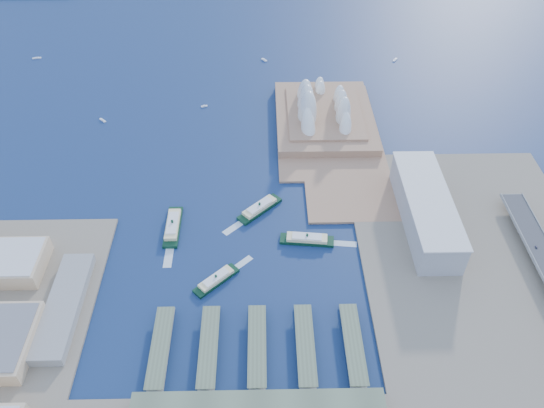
{
  "coord_description": "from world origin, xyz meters",
  "views": [
    {
      "loc": [
        22.18,
        -330.53,
        409.85
      ],
      "look_at": [
        30.22,
        94.53,
        18.0
      ],
      "focal_mm": 35.0,
      "sensor_mm": 36.0,
      "label": 1
    }
  ],
  "objects_px": {
    "toaster_building": "(426,209)",
    "car_c": "(536,247)",
    "ferry_d": "(307,238)",
    "opera_house": "(325,101)",
    "ferry_a": "(173,224)",
    "ferry_c": "(216,278)",
    "ferry_b": "(260,207)"
  },
  "relations": [
    {
      "from": "opera_house",
      "to": "car_c",
      "type": "xyz_separation_m",
      "value": [
        191.0,
        -252.39,
        -16.57
      ]
    },
    {
      "from": "toaster_building",
      "to": "car_c",
      "type": "xyz_separation_m",
      "value": [
        101.0,
        -52.39,
        -5.07
      ]
    },
    {
      "from": "toaster_building",
      "to": "ferry_c",
      "type": "distance_m",
      "value": 235.17
    },
    {
      "from": "car_c",
      "to": "ferry_b",
      "type": "bearing_deg",
      "value": 164.7
    },
    {
      "from": "car_c",
      "to": "ferry_d",
      "type": "bearing_deg",
      "value": 173.19
    },
    {
      "from": "ferry_c",
      "to": "ferry_b",
      "type": "bearing_deg",
      "value": -65.9
    },
    {
      "from": "ferry_c",
      "to": "ferry_d",
      "type": "distance_m",
      "value": 106.74
    },
    {
      "from": "toaster_building",
      "to": "ferry_a",
      "type": "relative_size",
      "value": 2.54
    },
    {
      "from": "ferry_a",
      "to": "ferry_c",
      "type": "bearing_deg",
      "value": -55.85
    },
    {
      "from": "opera_house",
      "to": "ferry_d",
      "type": "bearing_deg",
      "value": -99.74
    },
    {
      "from": "opera_house",
      "to": "ferry_b",
      "type": "xyz_separation_m",
      "value": [
        -88.52,
        -175.91,
        -26.58
      ]
    },
    {
      "from": "ferry_b",
      "to": "toaster_building",
      "type": "bearing_deg",
      "value": 38.56
    },
    {
      "from": "opera_house",
      "to": "ferry_d",
      "type": "relative_size",
      "value": 3.17
    },
    {
      "from": "opera_house",
      "to": "car_c",
      "type": "height_order",
      "value": "opera_house"
    },
    {
      "from": "opera_house",
      "to": "ferry_d",
      "type": "xyz_separation_m",
      "value": [
        -38.61,
        -224.96,
        -26.62
      ]
    },
    {
      "from": "ferry_d",
      "to": "toaster_building",
      "type": "bearing_deg",
      "value": -72.82
    },
    {
      "from": "toaster_building",
      "to": "ferry_c",
      "type": "xyz_separation_m",
      "value": [
        -221.4,
        -77.72,
        -15.76
      ]
    },
    {
      "from": "ferry_d",
      "to": "ferry_a",
      "type": "bearing_deg",
      "value": 87.37
    },
    {
      "from": "ferry_a",
      "to": "ferry_d",
      "type": "height_order",
      "value": "ferry_a"
    },
    {
      "from": "toaster_building",
      "to": "ferry_c",
      "type": "bearing_deg",
      "value": -160.66
    },
    {
      "from": "toaster_building",
      "to": "ferry_d",
      "type": "xyz_separation_m",
      "value": [
        -128.61,
        -24.96,
        -15.12
      ]
    },
    {
      "from": "toaster_building",
      "to": "ferry_b",
      "type": "height_order",
      "value": "toaster_building"
    },
    {
      "from": "ferry_a",
      "to": "car_c",
      "type": "relative_size",
      "value": 15.19
    },
    {
      "from": "ferry_c",
      "to": "toaster_building",
      "type": "bearing_deg",
      "value": -113.72
    },
    {
      "from": "opera_house",
      "to": "ferry_b",
      "type": "distance_m",
      "value": 198.71
    },
    {
      "from": "ferry_d",
      "to": "car_c",
      "type": "bearing_deg",
      "value": -90.62
    },
    {
      "from": "opera_house",
      "to": "toaster_building",
      "type": "bearing_deg",
      "value": -65.77
    },
    {
      "from": "ferry_c",
      "to": "ferry_d",
      "type": "height_order",
      "value": "ferry_d"
    },
    {
      "from": "ferry_c",
      "to": "car_c",
      "type": "height_order",
      "value": "car_c"
    },
    {
      "from": "toaster_building",
      "to": "ferry_c",
      "type": "height_order",
      "value": "toaster_building"
    },
    {
      "from": "toaster_building",
      "to": "ferry_c",
      "type": "relative_size",
      "value": 3.09
    },
    {
      "from": "ferry_d",
      "to": "ferry_b",
      "type": "bearing_deg",
      "value": 51.69
    }
  ]
}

